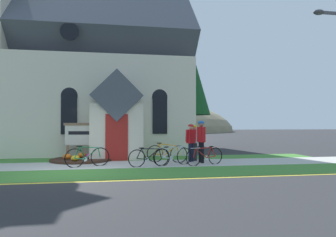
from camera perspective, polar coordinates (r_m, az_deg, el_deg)
The scene contains 18 objects.
ground at distance 15.15m, azimuth -15.38°, elevation -7.28°, with size 140.00×140.00×0.00m, color #2B2B2D.
sidewalk_slab at distance 12.70m, azimuth -20.39°, elevation -8.44°, with size 32.00×2.25×0.01m, color #B7B5AD.
grass_verge at distance 10.52m, azimuth -22.73°, elevation -9.99°, with size 32.00×2.25×0.01m, color #427F33.
church_lawn at distance 14.66m, azimuth -18.90°, elevation -7.46°, with size 24.00×1.76×0.01m, color #427F33.
curb_paint_stripe at distance 9.30m, azimuth -24.57°, elevation -11.17°, with size 28.00×0.16×0.01m, color yellow.
church_building at distance 20.62m, azimuth -17.17°, elevation 7.81°, with size 13.33×12.40×12.26m.
church_sign at distance 14.56m, azimuth -15.92°, elevation -3.13°, with size 1.75×0.25×1.70m.
flower_bed at distance 14.06m, azimuth -16.26°, elevation -7.46°, with size 2.69×2.69×0.34m.
bicycle_red at distance 11.77m, azimuth -3.65°, elevation -7.35°, with size 1.66×0.54×0.77m.
bicycle_silver at distance 13.00m, azimuth -0.28°, elevation -6.65°, with size 1.68×0.72×0.86m.
bicycle_white at distance 12.22m, azimuth 7.03°, elevation -7.10°, with size 1.69×0.63×0.77m.
bicycle_orange at distance 12.07m, azimuth -15.11°, elevation -7.06°, with size 1.64×0.59×0.85m.
bicycle_yellow at distance 12.06m, azimuth 1.00°, elevation -7.17°, with size 1.64×0.66×0.79m.
cyclist_in_orange_jersey at distance 13.51m, azimuth 5.06°, elevation -4.09°, with size 0.63×0.28×1.61m.
cyclist_in_yellow_jersey at distance 13.18m, azimuth 4.39°, elevation -4.06°, with size 0.55×0.49×1.65m.
cyclist_in_green_jersey at distance 12.84m, azimuth 6.35°, elevation -3.67°, with size 0.30×0.78×1.79m.
roadside_conifer at distance 20.02m, azimuth 2.79°, elevation 9.95°, with size 3.64×3.64×8.72m.
distant_hill at distance 67.65m, azimuth -20.44°, elevation -2.40°, with size 76.49×48.22×18.30m, color #847A5B.
Camera 1 is at (1.53, -10.98, 1.65)m, focal length 31.99 mm.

